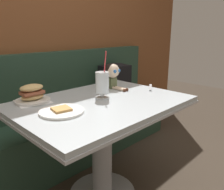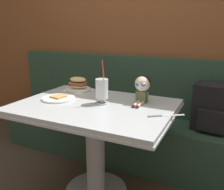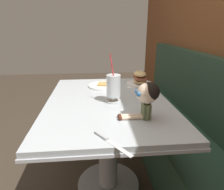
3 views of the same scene
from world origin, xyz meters
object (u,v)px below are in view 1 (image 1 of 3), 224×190
sandwich_plate (32,95)px  butter_knife (150,88)px  milkshake_glass (102,84)px  toast_plate (62,111)px  backpack (115,81)px  seated_doll (112,72)px

sandwich_plate → butter_knife: sandwich_plate is taller
milkshake_glass → sandwich_plate: (-0.37, 0.26, -0.05)m
toast_plate → backpack: 1.23m
seated_doll → milkshake_glass: bearing=-148.8°
sandwich_plate → butter_knife: bearing=-22.4°
butter_knife → seated_doll: size_ratio=0.94×
toast_plate → seated_doll: (0.60, 0.19, 0.12)m
sandwich_plate → seated_doll: bearing=-9.9°
seated_doll → butter_knife: bearing=-49.3°
sandwich_plate → backpack: bearing=15.9°
milkshake_glass → backpack: size_ratio=0.78×
butter_knife → backpack: size_ratio=0.50×
milkshake_glass → backpack: bearing=38.5°
toast_plate → sandwich_plate: bearing=93.6°
milkshake_glass → backpack: 0.93m
toast_plate → sandwich_plate: sandwich_plate is taller
seated_doll → backpack: seated_doll is taller
toast_plate → milkshake_glass: 0.37m
milkshake_glass → sandwich_plate: bearing=145.1°
toast_plate → milkshake_glass: milkshake_glass is taller
milkshake_glass → backpack: (0.71, 0.57, -0.18)m
toast_plate → sandwich_plate: (-0.02, 0.30, 0.04)m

